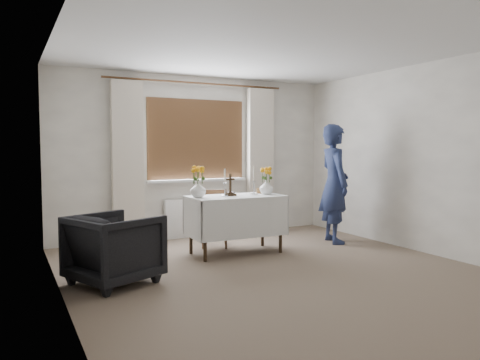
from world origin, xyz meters
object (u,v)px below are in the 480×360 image
object	(u,v)px
armchair	(115,249)
altar_table	(236,225)
wooden_chair	(215,218)
wooden_cross	(230,185)
person	(334,184)
flower_vase_right	(266,187)
flower_vase_left	(198,189)

from	to	relation	value
armchair	altar_table	bearing A→B (deg)	-92.63
wooden_chair	wooden_cross	size ratio (longest dim) A/B	2.75
altar_table	armchair	distance (m)	1.84
wooden_chair	wooden_cross	distance (m)	0.70
altar_table	wooden_cross	xyz separation A→B (m)	(-0.07, 0.03, 0.53)
person	wooden_cross	size ratio (longest dim) A/B	5.96
flower_vase_right	wooden_chair	bearing A→B (deg)	135.86
armchair	flower_vase_right	bearing A→B (deg)	-97.06
altar_table	flower_vase_left	size ratio (longest dim) A/B	6.03
altar_table	wooden_cross	distance (m)	0.53
altar_table	person	xyz separation A→B (m)	(1.61, -0.00, 0.48)
armchair	flower_vase_right	xyz separation A→B (m)	(2.17, 0.66, 0.50)
wooden_chair	person	distance (m)	1.83
wooden_cross	flower_vase_left	distance (m)	0.45
wooden_cross	flower_vase_right	world-z (taller)	wooden_cross
person	flower_vase_right	size ratio (longest dim) A/B	9.01
wooden_cross	flower_vase_right	size ratio (longest dim) A/B	1.51
altar_table	flower_vase_right	size ratio (longest dim) A/B	6.45
flower_vase_left	wooden_chair	bearing A→B (deg)	47.23
altar_table	wooden_chair	xyz separation A→B (m)	(-0.08, 0.51, 0.02)
armchair	flower_vase_right	world-z (taller)	flower_vase_right
armchair	person	distance (m)	3.43
wooden_cross	flower_vase_left	world-z (taller)	wooden_cross
person	flower_vase_right	distance (m)	1.15
altar_table	person	size ratio (longest dim) A/B	0.72
wooden_chair	person	world-z (taller)	person
wooden_chair	flower_vase_right	bearing A→B (deg)	-20.29
altar_table	armchair	world-z (taller)	altar_table
altar_table	person	bearing A→B (deg)	-0.16
person	flower_vase_right	xyz separation A→B (m)	(-1.15, -0.01, -0.01)
wooden_chair	armchair	world-z (taller)	wooden_chair
flower_vase_left	flower_vase_right	world-z (taller)	flower_vase_left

